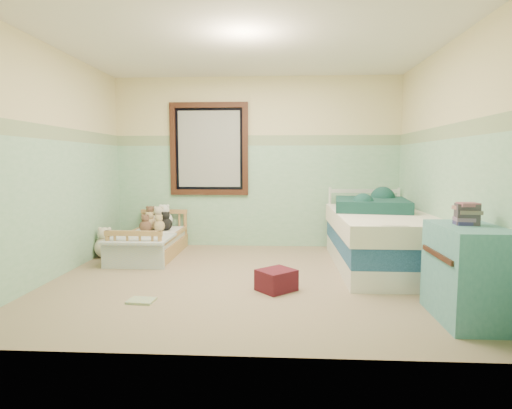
# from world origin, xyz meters

# --- Properties ---
(floor) EXTENTS (4.20, 3.60, 0.02)m
(floor) POSITION_xyz_m (0.00, 0.00, -0.01)
(floor) COLOR gray
(floor) RESTS_ON ground
(ceiling) EXTENTS (4.20, 3.60, 0.02)m
(ceiling) POSITION_xyz_m (0.00, 0.00, 2.51)
(ceiling) COLOR silver
(ceiling) RESTS_ON wall_back
(wall_back) EXTENTS (4.20, 0.04, 2.50)m
(wall_back) POSITION_xyz_m (0.00, 1.80, 1.25)
(wall_back) COLOR beige
(wall_back) RESTS_ON floor
(wall_front) EXTENTS (4.20, 0.04, 2.50)m
(wall_front) POSITION_xyz_m (0.00, -1.80, 1.25)
(wall_front) COLOR beige
(wall_front) RESTS_ON floor
(wall_left) EXTENTS (0.04, 3.60, 2.50)m
(wall_left) POSITION_xyz_m (-2.10, 0.00, 1.25)
(wall_left) COLOR beige
(wall_left) RESTS_ON floor
(wall_right) EXTENTS (0.04, 3.60, 2.50)m
(wall_right) POSITION_xyz_m (2.10, 0.00, 1.25)
(wall_right) COLOR beige
(wall_right) RESTS_ON floor
(wainscot_mint) EXTENTS (4.20, 0.01, 1.50)m
(wainscot_mint) POSITION_xyz_m (0.00, 1.79, 0.75)
(wainscot_mint) COLOR #7AB58C
(wainscot_mint) RESTS_ON floor
(border_strip) EXTENTS (4.20, 0.01, 0.15)m
(border_strip) POSITION_xyz_m (0.00, 1.79, 1.57)
(border_strip) COLOR #517956
(border_strip) RESTS_ON wall_back
(window_frame) EXTENTS (1.16, 0.06, 1.36)m
(window_frame) POSITION_xyz_m (-0.70, 1.76, 1.45)
(window_frame) COLOR #431F16
(window_frame) RESTS_ON wall_back
(window_blinds) EXTENTS (0.92, 0.01, 1.12)m
(window_blinds) POSITION_xyz_m (-0.70, 1.77, 1.45)
(window_blinds) COLOR #BBBBB5
(window_blinds) RESTS_ON window_frame
(toddler_bed_frame) EXTENTS (0.70, 1.39, 0.18)m
(toddler_bed_frame) POSITION_xyz_m (-1.38, 1.05, 0.09)
(toddler_bed_frame) COLOR #A36B47
(toddler_bed_frame) RESTS_ON floor
(toddler_mattress) EXTENTS (0.64, 1.33, 0.12)m
(toddler_mattress) POSITION_xyz_m (-1.38, 1.05, 0.24)
(toddler_mattress) COLOR white
(toddler_mattress) RESTS_ON toddler_bed_frame
(patchwork_quilt) EXTENTS (0.75, 0.70, 0.03)m
(patchwork_quilt) POSITION_xyz_m (-1.38, 0.62, 0.31)
(patchwork_quilt) COLOR #90B0DD
(patchwork_quilt) RESTS_ON toddler_mattress
(plush_bed_brown) EXTENTS (0.22, 0.22, 0.22)m
(plush_bed_brown) POSITION_xyz_m (-1.53, 1.55, 0.41)
(plush_bed_brown) COLOR brown
(plush_bed_brown) RESTS_ON toddler_mattress
(plush_bed_white) EXTENTS (0.23, 0.23, 0.23)m
(plush_bed_white) POSITION_xyz_m (-1.33, 1.55, 0.42)
(plush_bed_white) COLOR white
(plush_bed_white) RESTS_ON toddler_mattress
(plush_bed_tan) EXTENTS (0.18, 0.18, 0.18)m
(plush_bed_tan) POSITION_xyz_m (-1.48, 1.33, 0.39)
(plush_bed_tan) COLOR tan
(plush_bed_tan) RESTS_ON toddler_mattress
(plush_bed_dark) EXTENTS (0.18, 0.18, 0.18)m
(plush_bed_dark) POSITION_xyz_m (-1.25, 1.33, 0.39)
(plush_bed_dark) COLOR black
(plush_bed_dark) RESTS_ON toddler_mattress
(plush_floor_cream) EXTENTS (0.28, 0.28, 0.28)m
(plush_floor_cream) POSITION_xyz_m (-1.95, 0.89, 0.14)
(plush_floor_cream) COLOR beige
(plush_floor_cream) RESTS_ON floor
(plush_floor_tan) EXTENTS (0.22, 0.22, 0.22)m
(plush_floor_tan) POSITION_xyz_m (-1.46, 0.56, 0.11)
(plush_floor_tan) COLOR tan
(plush_floor_tan) RESTS_ON floor
(twin_bed_frame) EXTENTS (1.03, 2.05, 0.22)m
(twin_bed_frame) POSITION_xyz_m (1.55, 0.58, 0.11)
(twin_bed_frame) COLOR white
(twin_bed_frame) RESTS_ON floor
(twin_boxspring) EXTENTS (1.03, 2.05, 0.22)m
(twin_boxspring) POSITION_xyz_m (1.55, 0.58, 0.33)
(twin_boxspring) COLOR navy
(twin_boxspring) RESTS_ON twin_bed_frame
(twin_mattress) EXTENTS (1.07, 2.09, 0.22)m
(twin_mattress) POSITION_xyz_m (1.55, 0.58, 0.55)
(twin_mattress) COLOR #EDE2C8
(twin_mattress) RESTS_ON twin_boxspring
(teal_blanket) EXTENTS (0.98, 1.03, 0.14)m
(teal_blanket) POSITION_xyz_m (1.50, 0.88, 0.73)
(teal_blanket) COLOR #0F3631
(teal_blanket) RESTS_ON twin_mattress
(dresser) EXTENTS (0.48, 0.76, 0.76)m
(dresser) POSITION_xyz_m (1.85, -1.06, 0.38)
(dresser) COLOR teal
(dresser) RESTS_ON floor
(book_stack) EXTENTS (0.19, 0.16, 0.17)m
(book_stack) POSITION_xyz_m (1.85, -0.99, 0.85)
(book_stack) COLOR #52332C
(book_stack) RESTS_ON dresser
(red_pillow) EXTENTS (0.44, 0.44, 0.21)m
(red_pillow) POSITION_xyz_m (0.32, -0.39, 0.10)
(red_pillow) COLOR maroon
(red_pillow) RESTS_ON floor
(floor_book) EXTENTS (0.25, 0.20, 0.02)m
(floor_book) POSITION_xyz_m (-0.90, -0.79, 0.01)
(floor_book) COLOR yellow
(floor_book) RESTS_ON floor
(extra_plush_0) EXTENTS (0.17, 0.17, 0.17)m
(extra_plush_0) POSITION_xyz_m (-1.49, 1.15, 0.38)
(extra_plush_0) COLOR brown
(extra_plush_0) RESTS_ON toddler_mattress
(extra_plush_1) EXTENTS (0.16, 0.16, 0.16)m
(extra_plush_1) POSITION_xyz_m (-1.32, 1.22, 0.38)
(extra_plush_1) COLOR tan
(extra_plush_1) RESTS_ON toddler_mattress
(extra_plush_2) EXTENTS (0.22, 0.22, 0.22)m
(extra_plush_2) POSITION_xyz_m (-1.39, 1.48, 0.41)
(extra_plush_2) COLOR beige
(extra_plush_2) RESTS_ON toddler_mattress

